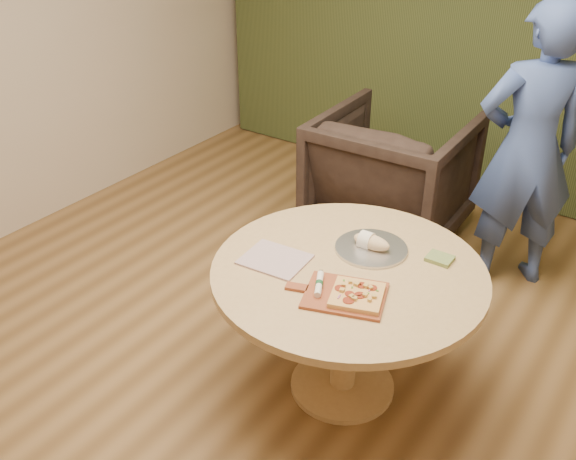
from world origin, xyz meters
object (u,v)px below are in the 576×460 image
Objects in this scene: flatbread_pizza at (357,295)px; bread_roll at (370,241)px; pedestal_table at (347,293)px; person_standing at (528,151)px; serving_tray at (371,248)px; armchair at (393,170)px; pizza_paddle at (343,295)px; cutlery_roll at (319,284)px.

bread_roll is at bearing 111.24° from flatbread_pizza.
bread_roll reaches higher than pedestal_table.
person_standing reaches higher than bread_roll.
person_standing reaches higher than serving_tray.
bread_roll is at bearing 90.96° from pedestal_table.
pedestal_table is at bearing 107.23° from armchair.
person_standing is at bearing 83.42° from flatbread_pizza.
pizza_paddle is 0.07m from flatbread_pizza.
flatbread_pizza is at bearing -69.87° from serving_tray.
bread_roll is 1.34m from person_standing.
pizza_paddle is at bearing -19.95° from cutlery_roll.
flatbread_pizza is 1.50× the size of cutlery_roll.
armchair is (-0.55, 1.58, -0.10)m from pedestal_table.
person_standing is (0.26, 1.70, 0.15)m from pizza_paddle.
pedestal_table is at bearing 94.28° from pizza_paddle.
person_standing is (0.37, 1.72, 0.12)m from cutlery_roll.
flatbread_pizza reaches higher than serving_tray.
cutlery_roll is at bearing -92.98° from bread_roll.
person_standing is at bearing 75.17° from serving_tray.
pizza_paddle is 1.70× the size of flatbread_pizza.
serving_tray is at bearing 58.30° from cutlery_roll.
bread_roll reaches higher than cutlery_roll.
flatbread_pizza is at bearing -7.92° from pizza_paddle.
armchair is (-0.64, 1.78, -0.25)m from pizza_paddle.
pizza_paddle is 1.91m from armchair.
armchair is at bearing -43.48° from person_standing.
serving_tray reaches higher than pizza_paddle.
serving_tray is 0.20× the size of person_standing.
cutlery_roll is 0.96× the size of bread_roll.
cutlery_roll is (-0.03, -0.22, 0.17)m from pedestal_table.
pedestal_table is 2.74× the size of pizza_paddle.
armchair reaches higher than pedestal_table.
armchair is at bearing 112.05° from serving_tray.
serving_tray is (-0.08, 0.41, -0.00)m from pizza_paddle.
flatbread_pizza is 0.79× the size of serving_tray.
flatbread_pizza is 1.92m from armchair.
armchair reaches higher than cutlery_roll.
armchair is 0.56× the size of person_standing.
armchair is (-0.70, 1.77, -0.27)m from flatbread_pizza.
pedestal_table is at bearing -91.49° from serving_tray.
bread_roll is (-0.16, 0.40, 0.02)m from flatbread_pizza.
pedestal_table is 0.25m from serving_tray.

